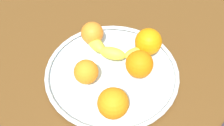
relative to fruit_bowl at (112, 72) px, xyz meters
The scene contains 8 objects.
ground_plane 2.92cm from the fruit_bowl, ahead, with size 146.76×146.76×4.00cm, color brown.
fruit_bowl is the anchor object (origin of this frame).
banana 6.72cm from the fruit_bowl, 78.22° to the left, with size 20.94×10.89×3.68cm.
orange_back_left 13.63cm from the fruit_bowl, 118.97° to the left, with size 6.91×6.91×6.91cm, color orange.
orange_back_right 8.76cm from the fruit_bowl, 152.39° to the right, with size 6.68×6.68×6.68cm, color orange.
orange_front_left 14.24cm from the fruit_bowl, 87.34° to the right, with size 7.78×7.78×7.78cm, color orange.
orange_front_right 13.71cm from the fruit_bowl, 36.10° to the left, with size 7.92×7.92×7.92cm, color orange.
orange_center 8.84cm from the fruit_bowl, ahead, with size 7.63×7.63×7.63cm, color orange.
Camera 1 is at (1.23, -46.97, 60.09)cm, focal length 42.31 mm.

